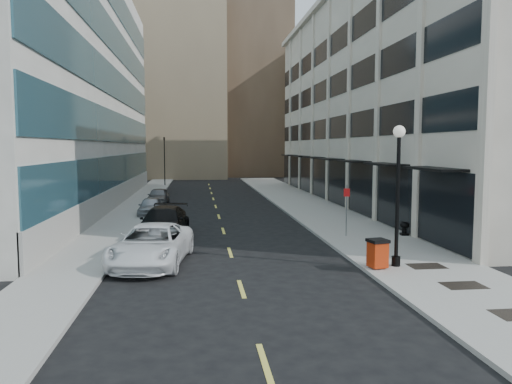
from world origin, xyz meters
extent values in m
plane|color=black|center=(0.00, 0.00, 0.00)|extent=(160.00, 160.00, 0.00)
cube|color=#9B988D|center=(7.50, 20.00, 0.07)|extent=(5.00, 80.00, 0.15)
cube|color=#9B988D|center=(-6.50, 20.00, 0.07)|extent=(3.00, 80.00, 0.15)
cube|color=beige|center=(17.00, 27.00, 9.00)|extent=(14.00, 46.00, 18.00)
cube|color=black|center=(10.02, 27.00, 2.00)|extent=(0.18, 46.00, 3.60)
cube|color=black|center=(10.03, 27.00, 6.50)|extent=(0.12, 46.00, 1.80)
cube|color=black|center=(10.03, 27.00, 10.00)|extent=(0.12, 46.00, 1.80)
cube|color=black|center=(10.03, 27.00, 13.50)|extent=(0.12, 46.00, 1.80)
cube|color=beige|center=(10.00, 4.00, 9.00)|extent=(0.35, 0.60, 18.00)
cube|color=beige|center=(10.00, 10.00, 9.00)|extent=(0.35, 0.60, 18.00)
cube|color=beige|center=(10.00, 16.00, 9.00)|extent=(0.35, 0.60, 18.00)
cube|color=beige|center=(10.00, 22.00, 9.00)|extent=(0.35, 0.60, 18.00)
cube|color=beige|center=(10.00, 28.00, 9.00)|extent=(0.35, 0.60, 18.00)
cube|color=beige|center=(10.00, 34.00, 9.00)|extent=(0.35, 0.60, 18.00)
cube|color=beige|center=(10.00, 40.00, 9.00)|extent=(0.35, 0.60, 18.00)
cube|color=beige|center=(10.00, 46.00, 9.00)|extent=(0.35, 0.60, 18.00)
cube|color=black|center=(9.35, 7.00, 3.90)|extent=(1.30, 4.00, 0.12)
cube|color=black|center=(9.35, 13.00, 3.90)|extent=(1.30, 4.00, 0.12)
cube|color=black|center=(9.35, 19.00, 3.90)|extent=(1.30, 4.00, 0.12)
cube|color=black|center=(9.35, 25.00, 3.90)|extent=(1.30, 4.00, 0.12)
cube|color=black|center=(9.35, 31.00, 3.90)|extent=(1.30, 4.00, 0.12)
cube|color=black|center=(9.35, 37.00, 3.90)|extent=(1.30, 4.00, 0.12)
cube|color=black|center=(9.35, 43.00, 3.90)|extent=(1.30, 4.00, 0.12)
cube|color=silver|center=(-16.00, 27.00, 10.00)|extent=(16.00, 46.00, 20.00)
cube|color=#9B988D|center=(-7.96, 27.00, 0.90)|extent=(0.20, 46.00, 1.80)
cube|color=#2C5968|center=(-7.97, 27.00, 3.00)|extent=(0.14, 45.60, 2.40)
cube|color=#2C5968|center=(-7.97, 27.00, 6.50)|extent=(0.14, 45.60, 2.40)
cube|color=#2C5968|center=(-7.97, 27.00, 10.00)|extent=(0.14, 45.60, 2.40)
cube|color=#2C5968|center=(-7.97, 27.00, 13.50)|extent=(0.14, 45.60, 2.40)
cube|color=#867458|center=(-4.00, 68.00, 14.00)|extent=(14.00, 18.00, 28.00)
cube|color=brown|center=(8.00, 72.00, 17.00)|extent=(12.00, 16.00, 34.00)
cube|color=#867458|center=(-14.00, 78.00, 11.00)|extent=(12.00, 14.00, 22.00)
cube|color=beige|center=(18.00, 66.00, 10.00)|extent=(10.00, 14.00, 20.00)
cube|color=black|center=(7.60, 1.00, 0.15)|extent=(1.40, 1.00, 0.01)
cube|color=black|center=(7.60, 3.80, 0.15)|extent=(1.40, 1.00, 0.01)
cube|color=#D8CC4C|center=(0.00, -4.00, 0.01)|extent=(0.15, 2.20, 0.01)
cube|color=#D8CC4C|center=(0.00, 2.00, 0.01)|extent=(0.15, 2.20, 0.01)
cube|color=#D8CC4C|center=(0.00, 8.00, 0.01)|extent=(0.15, 2.20, 0.01)
cube|color=#D8CC4C|center=(0.00, 14.00, 0.01)|extent=(0.15, 2.20, 0.01)
cube|color=#D8CC4C|center=(0.00, 20.00, 0.01)|extent=(0.15, 2.20, 0.01)
cube|color=#D8CC4C|center=(0.00, 26.00, 0.01)|extent=(0.15, 2.20, 0.01)
cube|color=#D8CC4C|center=(0.00, 32.00, 0.01)|extent=(0.15, 2.20, 0.01)
cube|color=#D8CC4C|center=(0.00, 38.00, 0.01)|extent=(0.15, 2.20, 0.01)
cube|color=#D8CC4C|center=(0.00, 44.00, 0.01)|extent=(0.15, 2.20, 0.01)
cube|color=#D8CC4C|center=(0.00, 50.00, 0.01)|extent=(0.15, 2.20, 0.01)
cylinder|color=black|center=(-5.50, 48.00, 3.00)|extent=(0.12, 0.12, 6.00)
imported|color=black|center=(-5.50, 48.00, 5.99)|extent=(0.66, 0.66, 1.98)
imported|color=white|center=(-3.41, 6.00, 0.84)|extent=(3.57, 6.34, 1.67)
imported|color=black|center=(-3.32, 12.20, 0.83)|extent=(2.89, 5.90, 1.65)
imported|color=#9A9DA3|center=(-4.80, 21.00, 0.67)|extent=(1.68, 3.95, 1.33)
imported|color=slate|center=(-4.80, 28.05, 0.70)|extent=(1.91, 4.22, 1.41)
cube|color=#B32B0B|center=(5.53, 3.73, 0.71)|extent=(0.74, 0.74, 1.01)
cube|color=black|center=(5.53, 3.73, 1.24)|extent=(0.84, 0.84, 0.12)
cylinder|color=black|center=(5.33, 4.06, 0.26)|extent=(0.06, 0.22, 0.22)
cylinder|color=black|center=(5.73, 4.06, 0.26)|extent=(0.06, 0.22, 0.22)
cylinder|color=black|center=(6.40, 4.00, 0.34)|extent=(0.35, 0.35, 0.39)
cylinder|color=black|center=(6.40, 4.00, 2.86)|extent=(0.15, 0.15, 4.98)
sphere|color=silver|center=(6.40, 4.00, 5.51)|extent=(0.48, 0.48, 0.48)
cone|color=black|center=(6.40, 4.00, 5.78)|extent=(0.13, 0.13, 0.19)
cylinder|color=slate|center=(6.40, 10.76, 1.52)|extent=(0.05, 0.05, 2.74)
cube|color=red|center=(6.40, 10.74, 2.49)|extent=(0.32, 0.07, 0.43)
cube|color=black|center=(9.60, 10.63, 0.21)|extent=(0.44, 0.44, 0.11)
cylinder|color=black|center=(9.60, 10.63, 0.44)|extent=(0.25, 0.25, 0.38)
ellipsoid|color=black|center=(9.60, 10.63, 0.70)|extent=(0.53, 0.53, 0.37)
camera|label=1|loc=(-1.48, -14.85, 4.93)|focal=35.00mm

